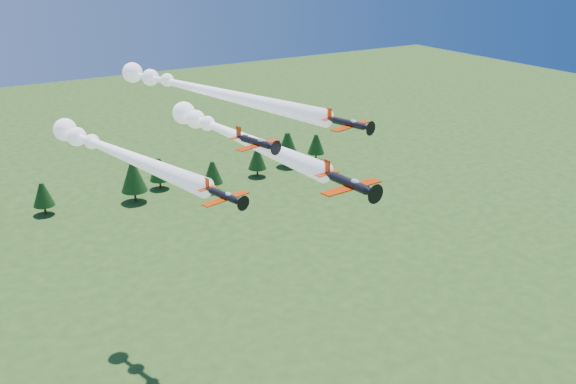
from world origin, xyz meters
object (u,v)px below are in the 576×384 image
plane_lead (233,134)px  plane_left (112,150)px  plane_right (201,89)px  plane_slot (256,142)px

plane_lead → plane_left: size_ratio=1.06×
plane_lead → plane_right: size_ratio=0.85×
plane_slot → plane_right: bearing=66.8°
plane_left → plane_right: plane_right is taller
plane_left → plane_right: size_ratio=0.81×
plane_lead → plane_right: (2.06, 15.13, 3.66)m
plane_left → plane_slot: plane_slot is taller
plane_lead → plane_slot: (-1.95, -10.63, 1.80)m
plane_left → plane_slot: 23.11m
plane_left → plane_right: (17.86, 7.61, 5.48)m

